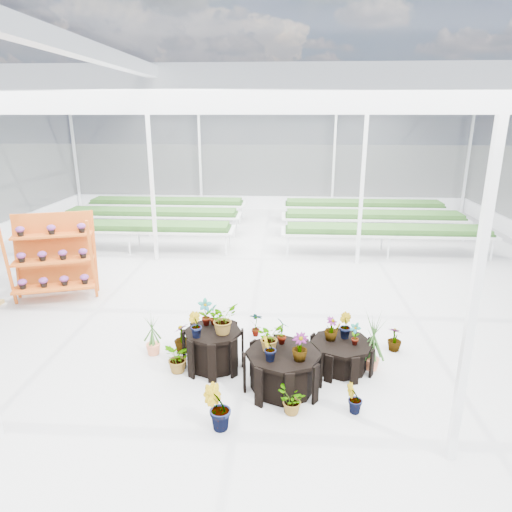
# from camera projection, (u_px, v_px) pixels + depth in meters

# --- Properties ---
(ground_plane) EXTENTS (24.00, 24.00, 0.00)m
(ground_plane) POSITION_uv_depth(u_px,v_px,m) (244.00, 318.00, 9.83)
(ground_plane) COLOR gray
(ground_plane) RESTS_ON ground
(greenhouse_shell) EXTENTS (18.00, 24.00, 4.50)m
(greenhouse_shell) POSITION_uv_depth(u_px,v_px,m) (243.00, 216.00, 9.17)
(greenhouse_shell) COLOR white
(greenhouse_shell) RESTS_ON ground
(steel_frame) EXTENTS (18.00, 24.00, 4.50)m
(steel_frame) POSITION_uv_depth(u_px,v_px,m) (243.00, 216.00, 9.17)
(steel_frame) COLOR silver
(steel_frame) RESTS_ON ground
(nursery_benches) EXTENTS (16.00, 7.00, 0.84)m
(nursery_benches) POSITION_uv_depth(u_px,v_px,m) (261.00, 223.00, 16.57)
(nursery_benches) COLOR silver
(nursery_benches) RESTS_ON ground
(plinth_tall) EXTENTS (1.11, 1.11, 0.69)m
(plinth_tall) POSITION_uv_depth(u_px,v_px,m) (213.00, 349.00, 7.85)
(plinth_tall) COLOR black
(plinth_tall) RESTS_ON ground
(plinth_mid) EXTENTS (1.40, 1.40, 0.64)m
(plinth_mid) POSITION_uv_depth(u_px,v_px,m) (283.00, 371.00, 7.22)
(plinth_mid) COLOR black
(plinth_mid) RESTS_ON ground
(plinth_low) EXTENTS (1.35, 1.35, 0.49)m
(plinth_low) POSITION_uv_depth(u_px,v_px,m) (341.00, 355.00, 7.85)
(plinth_low) COLOR black
(plinth_low) RESTS_ON ground
(shelf_rack) EXTENTS (2.10, 1.53, 2.00)m
(shelf_rack) POSITION_uv_depth(u_px,v_px,m) (53.00, 258.00, 10.63)
(shelf_rack) COLOR #B14914
(shelf_rack) RESTS_ON ground
(nursery_plants) EXTENTS (4.81, 3.15, 1.21)m
(nursery_plants) POSITION_uv_depth(u_px,v_px,m) (262.00, 344.00, 7.62)
(nursery_plants) COLOR #2A501F
(nursery_plants) RESTS_ON ground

